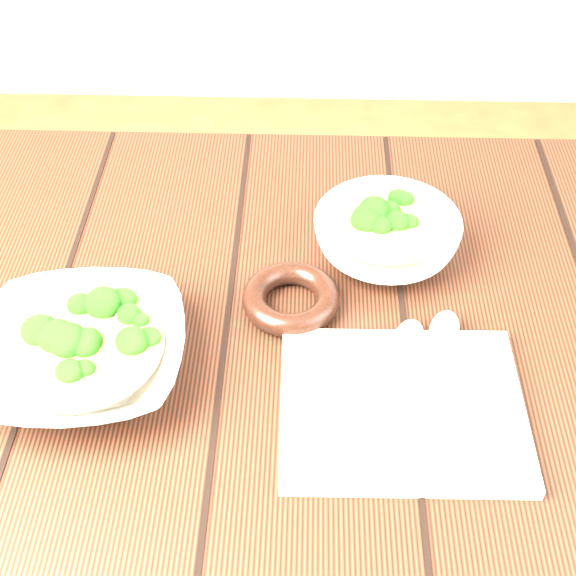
{
  "coord_description": "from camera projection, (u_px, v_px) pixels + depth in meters",
  "views": [
    {
      "loc": [
        0.07,
        -0.6,
        1.41
      ],
      "look_at": [
        0.05,
        0.03,
        0.8
      ],
      "focal_mm": 50.0,
      "sensor_mm": 36.0,
      "label": 1
    }
  ],
  "objects": [
    {
      "name": "soup_bowl_back",
      "position": [
        386.0,
        236.0,
        0.97
      ],
      "size": [
        0.2,
        0.2,
        0.06
      ],
      "color": "white",
      "rests_on": "table"
    },
    {
      "name": "spoon_right",
      "position": [
        437.0,
        355.0,
        0.85
      ],
      "size": [
        0.08,
        0.2,
        0.01
      ],
      "color": "#B1AD9C",
      "rests_on": "napkin"
    },
    {
      "name": "spoon_left",
      "position": [
        400.0,
        365.0,
        0.84
      ],
      "size": [
        0.08,
        0.2,
        0.01
      ],
      "color": "#B1AD9C",
      "rests_on": "napkin"
    },
    {
      "name": "trivet",
      "position": [
        291.0,
        298.0,
        0.91
      ],
      "size": [
        0.13,
        0.13,
        0.03
      ],
      "primitive_type": "torus",
      "rotation": [
        0.0,
        0.0,
        -0.17
      ],
      "color": "black",
      "rests_on": "table"
    },
    {
      "name": "table",
      "position": [
        247.0,
        402.0,
        0.97
      ],
      "size": [
        1.2,
        0.8,
        0.75
      ],
      "color": "#35180F",
      "rests_on": "ground"
    },
    {
      "name": "soup_bowl_front",
      "position": [
        82.0,
        354.0,
        0.83
      ],
      "size": [
        0.23,
        0.23,
        0.06
      ],
      "color": "white",
      "rests_on": "table"
    },
    {
      "name": "napkin",
      "position": [
        402.0,
        407.0,
        0.81
      ],
      "size": [
        0.25,
        0.2,
        0.01
      ],
      "primitive_type": "cube",
      "rotation": [
        0.0,
        0.0,
        0.01
      ],
      "color": "beige",
      "rests_on": "table"
    }
  ]
}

